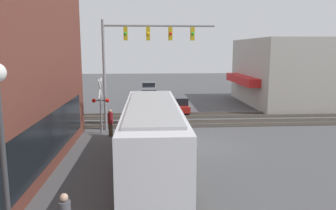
{
  "coord_description": "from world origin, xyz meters",
  "views": [
    {
      "loc": [
        -18.74,
        3.03,
        5.72
      ],
      "look_at": [
        3.13,
        1.61,
        1.99
      ],
      "focal_mm": 35.0,
      "sensor_mm": 36.0,
      "label": 1
    }
  ],
  "objects_px": {
    "parked_car_red": "(178,105)",
    "parked_car_silver": "(149,88)",
    "crossing_signal": "(101,100)",
    "pedestrian_at_crossing": "(110,122)",
    "streetlamp": "(4,159)",
    "city_bus": "(152,134)",
    "parked_car_white": "(149,95)"
  },
  "relations": [
    {
      "from": "streetlamp",
      "to": "parked_car_silver",
      "type": "xyz_separation_m",
      "value": [
        35.19,
        -3.54,
        -2.53
      ]
    },
    {
      "from": "parked_car_white",
      "to": "city_bus",
      "type": "bearing_deg",
      "value": 180.0
    },
    {
      "from": "city_bus",
      "to": "parked_car_red",
      "type": "relative_size",
      "value": 2.52
    },
    {
      "from": "parked_car_silver",
      "to": "parked_car_red",
      "type": "bearing_deg",
      "value": -168.69
    },
    {
      "from": "city_bus",
      "to": "crossing_signal",
      "type": "relative_size",
      "value": 2.92
    },
    {
      "from": "pedestrian_at_crossing",
      "to": "crossing_signal",
      "type": "bearing_deg",
      "value": 42.17
    },
    {
      "from": "parked_car_silver",
      "to": "streetlamp",
      "type": "bearing_deg",
      "value": 174.26
    },
    {
      "from": "city_bus",
      "to": "parked_car_white",
      "type": "distance_m",
      "value": 21.35
    },
    {
      "from": "parked_car_white",
      "to": "pedestrian_at_crossing",
      "type": "bearing_deg",
      "value": 169.91
    },
    {
      "from": "parked_car_silver",
      "to": "pedestrian_at_crossing",
      "type": "height_order",
      "value": "pedestrian_at_crossing"
    },
    {
      "from": "parked_car_red",
      "to": "parked_car_silver",
      "type": "distance_m",
      "value": 13.26
    },
    {
      "from": "crossing_signal",
      "to": "parked_car_red",
      "type": "distance_m",
      "value": 9.68
    },
    {
      "from": "city_bus",
      "to": "parked_car_silver",
      "type": "distance_m",
      "value": 27.57
    },
    {
      "from": "crossing_signal",
      "to": "parked_car_white",
      "type": "distance_m",
      "value": 14.71
    },
    {
      "from": "city_bus",
      "to": "parked_car_silver",
      "type": "xyz_separation_m",
      "value": [
        27.55,
        -0.0,
        -1.08
      ]
    },
    {
      "from": "city_bus",
      "to": "parked_car_silver",
      "type": "height_order",
      "value": "city_bus"
    },
    {
      "from": "crossing_signal",
      "to": "pedestrian_at_crossing",
      "type": "height_order",
      "value": "crossing_signal"
    },
    {
      "from": "city_bus",
      "to": "parked_car_red",
      "type": "xyz_separation_m",
      "value": [
        14.55,
        -2.6,
        -1.1
      ]
    },
    {
      "from": "city_bus",
      "to": "pedestrian_at_crossing",
      "type": "bearing_deg",
      "value": 22.88
    },
    {
      "from": "streetlamp",
      "to": "parked_car_red",
      "type": "distance_m",
      "value": 23.16
    },
    {
      "from": "streetlamp",
      "to": "parked_car_silver",
      "type": "height_order",
      "value": "streetlamp"
    },
    {
      "from": "city_bus",
      "to": "pedestrian_at_crossing",
      "type": "xyz_separation_m",
      "value": [
        6.32,
        2.67,
        -0.84
      ]
    },
    {
      "from": "crossing_signal",
      "to": "streetlamp",
      "type": "distance_m",
      "value": 14.77
    },
    {
      "from": "crossing_signal",
      "to": "pedestrian_at_crossing",
      "type": "bearing_deg",
      "value": -137.83
    },
    {
      "from": "parked_car_white",
      "to": "parked_car_silver",
      "type": "relative_size",
      "value": 1.05
    },
    {
      "from": "streetlamp",
      "to": "parked_car_red",
      "type": "relative_size",
      "value": 1.23
    },
    {
      "from": "crossing_signal",
      "to": "pedestrian_at_crossing",
      "type": "distance_m",
      "value": 1.72
    },
    {
      "from": "crossing_signal",
      "to": "pedestrian_at_crossing",
      "type": "relative_size",
      "value": 2.09
    },
    {
      "from": "crossing_signal",
      "to": "parked_car_silver",
      "type": "height_order",
      "value": "crossing_signal"
    },
    {
      "from": "pedestrian_at_crossing",
      "to": "streetlamp",
      "type": "bearing_deg",
      "value": 176.44
    },
    {
      "from": "parked_car_red",
      "to": "parked_car_silver",
      "type": "bearing_deg",
      "value": 11.31
    },
    {
      "from": "parked_car_silver",
      "to": "city_bus",
      "type": "bearing_deg",
      "value": 180.0
    }
  ]
}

